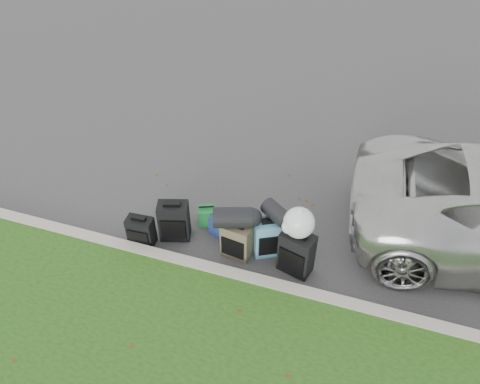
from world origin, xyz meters
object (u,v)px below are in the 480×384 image
(tote_green, at_px, (207,216))
(tote_navy, at_px, (221,226))
(suitcase_large_black_right, at_px, (296,253))
(suitcase_large_black_left, at_px, (174,221))
(suitcase_small_black, at_px, (141,231))
(suitcase_teal, at_px, (269,237))
(suitcase_olive, at_px, (237,240))

(tote_green, height_order, tote_navy, tote_navy)
(suitcase_large_black_right, xyz_separation_m, tote_green, (-1.53, 0.49, -0.20))
(suitcase_large_black_left, xyz_separation_m, tote_green, (0.36, 0.42, -0.17))
(suitcase_small_black, relative_size, suitcase_large_black_left, 0.76)
(suitcase_teal, distance_m, tote_green, 1.13)
(suitcase_small_black, distance_m, suitcase_teal, 1.90)
(suitcase_large_black_left, height_order, tote_navy, suitcase_large_black_left)
(suitcase_teal, xyz_separation_m, tote_navy, (-0.79, 0.14, -0.15))
(suitcase_large_black_left, xyz_separation_m, suitcase_olive, (1.01, -0.05, -0.03))
(suitcase_teal, xyz_separation_m, suitcase_large_black_right, (0.45, -0.20, 0.04))
(suitcase_teal, height_order, tote_navy, suitcase_teal)
(suitcase_large_black_left, relative_size, suitcase_teal, 1.04)
(suitcase_olive, xyz_separation_m, suitcase_teal, (0.43, 0.18, 0.02))
(suitcase_large_black_left, xyz_separation_m, tote_navy, (0.64, 0.27, -0.16))
(suitcase_large_black_left, distance_m, suitcase_large_black_right, 1.88)
(tote_green, bearing_deg, suitcase_olive, -58.73)
(suitcase_olive, xyz_separation_m, tote_green, (-0.65, 0.47, -0.14))
(suitcase_large_black_right, bearing_deg, tote_navy, 179.76)
(suitcase_olive, bearing_deg, suitcase_large_black_left, -175.38)
(suitcase_small_black, height_order, suitcase_teal, suitcase_teal)
(suitcase_small_black, height_order, suitcase_olive, suitcase_olive)
(suitcase_large_black_left, bearing_deg, tote_navy, 5.61)
(suitcase_small_black, relative_size, tote_navy, 1.50)
(suitcase_small_black, height_order, suitcase_large_black_right, suitcase_large_black_right)
(suitcase_teal, bearing_deg, suitcase_small_black, 164.77)
(suitcase_large_black_left, distance_m, tote_navy, 0.71)
(suitcase_large_black_left, relative_size, tote_green, 2.14)
(suitcase_small_black, bearing_deg, suitcase_large_black_left, 30.29)
(suitcase_small_black, xyz_separation_m, suitcase_olive, (1.42, 0.23, 0.05))
(tote_green, relative_size, tote_navy, 0.93)
(suitcase_large_black_right, bearing_deg, suitcase_large_black_left, -167.08)
(suitcase_small_black, height_order, tote_green, suitcase_small_black)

